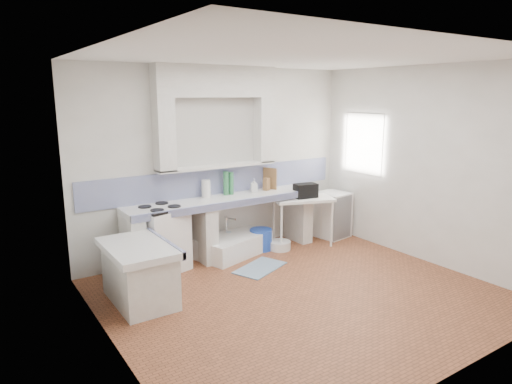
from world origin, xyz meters
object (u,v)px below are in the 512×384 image
sink (234,246)px  fridge (332,215)px  stove (161,240)px  side_table (302,221)px

sink → fridge: fridge is taller
stove → sink: (1.15, -0.02, -0.30)m
side_table → fridge: size_ratio=1.22×
sink → side_table: size_ratio=1.22×
sink → side_table: bearing=-26.9°
sink → side_table: 1.21m
side_table → fridge: fridge is taller
stove → sink: stove is taller
stove → side_table: size_ratio=0.93×
stove → fridge: bearing=-17.6°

